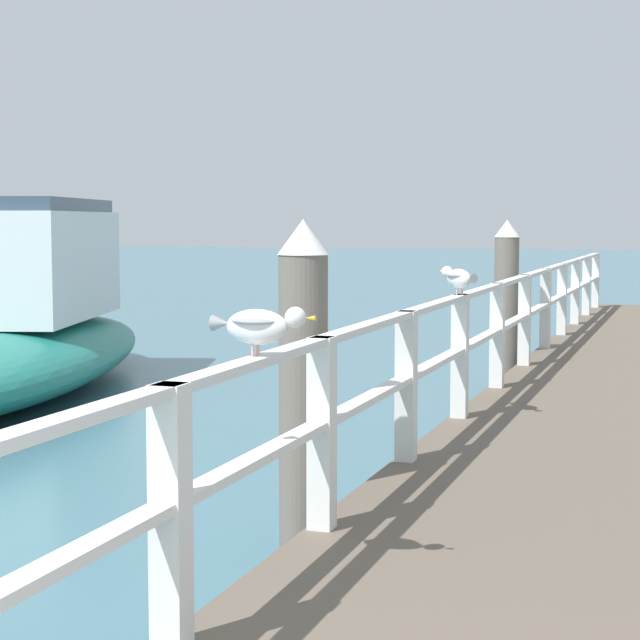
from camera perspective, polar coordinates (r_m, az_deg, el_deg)
name	(u,v)px	position (r m, az deg, el deg)	size (l,w,h in m)	color
pier_railing	(512,315)	(11.22, 9.67, 0.25)	(0.12, 18.51, 0.96)	silver
dock_piling_near	(303,398)	(6.44, -0.84, -3.94)	(0.29, 0.29, 2.05)	#6B6056
dock_piling_far	(506,308)	(13.23, 9.38, 0.62)	(0.29, 0.29, 2.05)	#6B6056
seagull_foreground	(259,325)	(4.70, -3.10, -0.24)	(0.48, 0.19, 0.21)	white
seagull_background	(458,277)	(8.67, 7.00, 2.15)	(0.36, 0.38, 0.21)	white
boat_1	(23,286)	(30.37, -14.76, 1.69)	(2.43, 4.26, 1.05)	gold
boat_4	(11,327)	(13.92, -15.36, -0.36)	(4.78, 8.68, 2.30)	#197266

